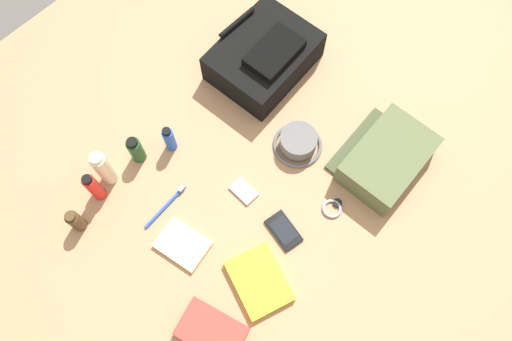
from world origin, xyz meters
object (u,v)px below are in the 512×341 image
at_px(travel_guidebook, 259,281).
at_px(cell_phone, 284,231).
at_px(cologne_bottle, 76,221).
at_px(media_player, 244,191).
at_px(wristwatch, 333,208).
at_px(bucket_hat, 298,142).
at_px(paperback_novel, 211,331).
at_px(sunscreen_spray, 94,187).
at_px(toiletry_pouch, 386,159).
at_px(lotion_bottle, 104,168).
at_px(backpack, 264,57).
at_px(shampoo_bottle, 136,150).
at_px(toothbrush, 168,204).
at_px(deodorant_spray, 169,139).
at_px(notepad, 184,245).

distance_m(travel_guidebook, cell_phone, 0.17).
xyz_separation_m(cologne_bottle, media_player, (0.43, -0.28, -0.04)).
relative_size(cologne_bottle, wristwatch, 1.49).
relative_size(bucket_hat, paperback_novel, 0.76).
xyz_separation_m(bucket_hat, travel_guidebook, (-0.40, -0.22, -0.02)).
bearing_deg(sunscreen_spray, travel_guidebook, -74.20).
height_order(toiletry_pouch, bucket_hat, toiletry_pouch).
bearing_deg(paperback_novel, media_player, 32.60).
distance_m(cologne_bottle, travel_guidebook, 0.58).
relative_size(toiletry_pouch, lotion_bottle, 1.80).
bearing_deg(cell_phone, cologne_bottle, 132.65).
height_order(toiletry_pouch, travel_guidebook, toiletry_pouch).
height_order(sunscreen_spray, paperback_novel, sunscreen_spray).
height_order(backpack, paperback_novel, backpack).
height_order(shampoo_bottle, media_player, shampoo_bottle).
bearing_deg(toiletry_pouch, lotion_bottle, 137.35).
height_order(travel_guidebook, wristwatch, travel_guidebook).
bearing_deg(cologne_bottle, shampoo_bottle, 8.92).
bearing_deg(toothbrush, deodorant_spray, 44.11).
relative_size(cologne_bottle, paperback_novel, 0.50).
distance_m(lotion_bottle, deodorant_spray, 0.22).
height_order(toiletry_pouch, lotion_bottle, lotion_bottle).
distance_m(sunscreen_spray, wristwatch, 0.73).
bearing_deg(lotion_bottle, deodorant_spray, -15.68).
bearing_deg(sunscreen_spray, wristwatch, -49.20).
relative_size(bucket_hat, shampoo_bottle, 1.35).
distance_m(toiletry_pouch, notepad, 0.69).
height_order(lotion_bottle, media_player, lotion_bottle).
distance_m(cologne_bottle, paperback_novel, 0.52).
relative_size(sunscreen_spray, shampoo_bottle, 1.22).
relative_size(shampoo_bottle, wristwatch, 1.69).
relative_size(toiletry_pouch, sunscreen_spray, 2.09).
height_order(bucket_hat, sunscreen_spray, sunscreen_spray).
bearing_deg(bucket_hat, wristwatch, -109.82).
relative_size(sunscreen_spray, travel_guidebook, 0.65).
bearing_deg(sunscreen_spray, paperback_novel, -94.23).
xyz_separation_m(lotion_bottle, shampoo_bottle, (0.11, -0.01, -0.03)).
distance_m(toiletry_pouch, cell_phone, 0.40).
xyz_separation_m(bucket_hat, deodorant_spray, (-0.29, 0.29, 0.03)).
height_order(bucket_hat, notepad, bucket_hat).
xyz_separation_m(cologne_bottle, deodorant_spray, (0.38, -0.00, 0.01)).
bearing_deg(cell_phone, deodorant_spray, 96.01).
distance_m(toiletry_pouch, shampoo_bottle, 0.79).
bearing_deg(lotion_bottle, shampoo_bottle, -5.94).
bearing_deg(cell_phone, sunscreen_spray, 122.76).
distance_m(sunscreen_spray, cell_phone, 0.59).
bearing_deg(travel_guidebook, notepad, 109.10).
distance_m(backpack, cell_phone, 0.59).
height_order(shampoo_bottle, paperback_novel, shampoo_bottle).
relative_size(deodorant_spray, cell_phone, 0.95).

